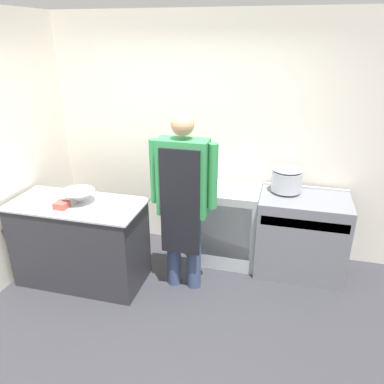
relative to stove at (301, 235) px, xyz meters
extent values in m
plane|color=#2D2D33|center=(-1.22, -1.36, -0.44)|extent=(14.00, 14.00, 0.00)
cube|color=silver|center=(-1.22, 0.38, 0.91)|extent=(8.00, 0.05, 2.70)
cube|color=silver|center=(-2.98, -0.36, 0.91)|extent=(0.05, 8.00, 2.70)
cube|color=#2D2D33|center=(-2.23, -0.74, -0.01)|extent=(1.30, 0.62, 0.87)
cube|color=#B2B5BC|center=(-2.23, -0.74, 0.44)|extent=(1.35, 0.65, 0.02)
cube|color=slate|center=(0.00, 0.00, 0.00)|extent=(0.93, 0.61, 0.88)
cube|color=#B2B5BC|center=(0.00, -0.29, 0.28)|extent=(0.85, 0.03, 0.10)
cube|color=#B2B5BC|center=(0.00, 0.29, 0.45)|extent=(0.93, 0.03, 0.02)
cube|color=#A8ADB2|center=(-0.80, 0.05, 0.00)|extent=(0.67, 0.57, 0.88)
cube|color=silver|center=(-0.80, -0.23, 0.04)|extent=(0.57, 0.02, 0.62)
cylinder|color=#38476B|center=(-1.26, -0.57, -0.02)|extent=(0.14, 0.14, 0.83)
cylinder|color=#38476B|center=(-1.05, -0.57, -0.02)|extent=(0.14, 0.14, 0.83)
cube|color=#338C4C|center=(-1.16, -0.57, 0.76)|extent=(0.48, 0.22, 0.74)
cube|color=black|center=(-1.16, -0.70, 0.55)|extent=(0.38, 0.02, 1.06)
cylinder|color=#338C4C|center=(-1.44, -0.57, 0.80)|extent=(0.09, 0.09, 0.63)
cylinder|color=#338C4C|center=(-0.87, -0.57, 0.80)|extent=(0.09, 0.09, 0.63)
sphere|color=tan|center=(-1.16, -0.57, 1.27)|extent=(0.21, 0.21, 0.21)
cone|color=#B2B5BC|center=(-2.21, -0.71, 0.51)|extent=(0.34, 0.34, 0.12)
cube|color=#B24C3F|center=(-2.30, -0.87, 0.48)|extent=(0.12, 0.12, 0.06)
cylinder|color=#B2B5BC|center=(-0.21, 0.11, 0.57)|extent=(0.32, 0.32, 0.22)
ellipsoid|color=#B2B5BC|center=(-0.21, 0.11, 0.70)|extent=(0.31, 0.31, 0.06)
camera|label=1|loc=(-0.25, -3.73, 2.00)|focal=35.00mm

